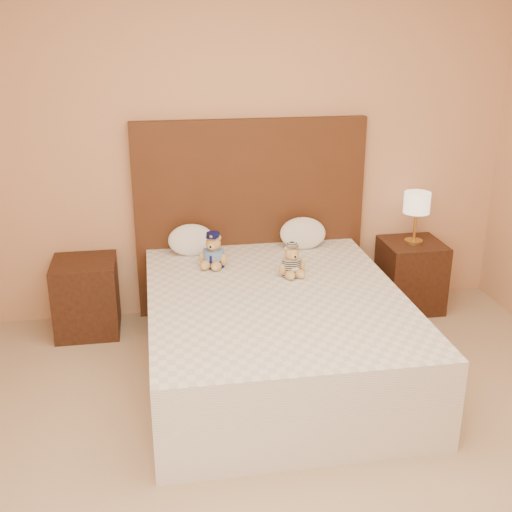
# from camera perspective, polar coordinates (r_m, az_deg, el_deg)

# --- Properties ---
(ground) EXTENTS (4.00, 4.50, 0.00)m
(ground) POSITION_cam_1_polar(r_m,az_deg,el_deg) (3.35, 5.95, -20.40)
(ground) COLOR tan
(ground) RESTS_ON ground
(room_walls) EXTENTS (4.04, 4.52, 2.72)m
(room_walls) POSITION_cam_1_polar(r_m,az_deg,el_deg) (3.01, 4.88, 13.12)
(room_walls) COLOR tan
(room_walls) RESTS_ON ground
(bed) EXTENTS (1.60, 2.00, 0.55)m
(bed) POSITION_cam_1_polar(r_m,az_deg,el_deg) (4.17, 1.74, -6.87)
(bed) COLOR white
(bed) RESTS_ON ground
(headboard) EXTENTS (1.75, 0.08, 1.50)m
(headboard) POSITION_cam_1_polar(r_m,az_deg,el_deg) (4.92, -0.50, 3.42)
(headboard) COLOR #4B2716
(headboard) RESTS_ON ground
(nightstand_left) EXTENTS (0.45, 0.45, 0.55)m
(nightstand_left) POSITION_cam_1_polar(r_m,az_deg,el_deg) (4.85, -14.84, -3.50)
(nightstand_left) COLOR #3B1F12
(nightstand_left) RESTS_ON ground
(nightstand_right) EXTENTS (0.45, 0.45, 0.55)m
(nightstand_right) POSITION_cam_1_polar(r_m,az_deg,el_deg) (5.22, 13.57, -1.66)
(nightstand_right) COLOR #3B1F12
(nightstand_right) RESTS_ON ground
(lamp) EXTENTS (0.20, 0.20, 0.40)m
(lamp) POSITION_cam_1_polar(r_m,az_deg,el_deg) (5.04, 14.10, 4.40)
(lamp) COLOR gold
(lamp) RESTS_ON nightstand_right
(teddy_police) EXTENTS (0.28, 0.27, 0.25)m
(teddy_police) POSITION_cam_1_polar(r_m,az_deg,el_deg) (4.46, -3.81, 0.54)
(teddy_police) COLOR tan
(teddy_police) RESTS_ON bed
(teddy_prisoner) EXTENTS (0.23, 0.22, 0.22)m
(teddy_prisoner) POSITION_cam_1_polar(r_m,az_deg,el_deg) (4.31, 3.19, -0.38)
(teddy_prisoner) COLOR tan
(teddy_prisoner) RESTS_ON bed
(pillow_left) EXTENTS (0.34, 0.22, 0.24)m
(pillow_left) POSITION_cam_1_polar(r_m,az_deg,el_deg) (4.72, -5.79, 1.56)
(pillow_left) COLOR white
(pillow_left) RESTS_ON bed
(pillow_right) EXTENTS (0.35, 0.23, 0.25)m
(pillow_right) POSITION_cam_1_polar(r_m,az_deg,el_deg) (4.84, 4.19, 2.16)
(pillow_right) COLOR white
(pillow_right) RESTS_ON bed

